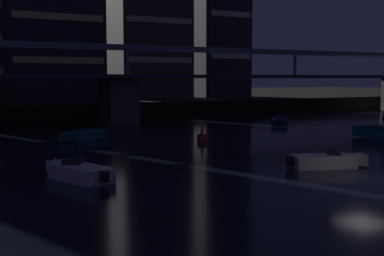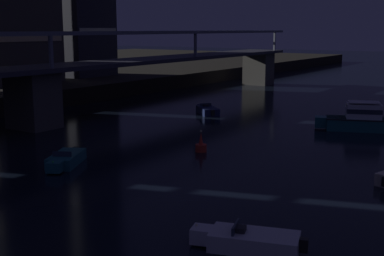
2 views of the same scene
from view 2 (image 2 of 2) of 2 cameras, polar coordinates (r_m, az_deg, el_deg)
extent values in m
cube|color=#4C4944|center=(53.29, -17.01, 2.94)|extent=(3.60, 4.40, 5.55)
cube|color=#4C4944|center=(92.20, 7.30, 6.46)|extent=(3.60, 4.40, 5.55)
cube|color=#33333D|center=(52.99, -17.19, 6.15)|extent=(103.93, 6.40, 0.45)
cube|color=slate|center=(50.63, -15.30, 9.94)|extent=(103.93, 0.36, 0.36)
cube|color=slate|center=(55.13, -19.33, 9.76)|extent=(103.93, 0.36, 0.36)
cube|color=slate|center=(50.67, -15.21, 8.13)|extent=(0.30, 0.30, 3.20)
cube|color=slate|center=(69.27, 0.37, 9.13)|extent=(0.30, 0.30, 3.20)
cube|color=slate|center=(90.71, 9.03, 9.40)|extent=(0.30, 0.30, 3.20)
cube|color=beige|center=(73.58, -17.43, 9.39)|extent=(11.29, 0.10, 0.90)
cube|color=beige|center=(83.17, -10.22, 10.43)|extent=(7.95, 0.10, 0.90)
cube|color=#196066|center=(52.82, 18.86, 0.37)|extent=(5.32, 8.40, 1.20)
cube|color=#196066|center=(52.49, 13.93, 0.66)|extent=(1.73, 1.54, 1.04)
cube|color=black|center=(52.73, 18.90, 0.96)|extent=(5.42, 8.50, 0.10)
cube|color=white|center=(52.55, 18.30, 1.79)|extent=(3.11, 3.74, 1.40)
cube|color=#283342|center=(52.54, 18.30, 1.85)|extent=(3.17, 3.79, 0.44)
cube|color=silver|center=(52.43, 18.35, 2.71)|extent=(2.80, 3.37, 0.08)
cube|color=#196066|center=(38.68, -13.61, -3.33)|extent=(4.30, 3.44, 0.80)
cube|color=#196066|center=(36.48, -14.83, -4.16)|extent=(1.26, 1.30, 0.70)
cube|color=#283342|center=(37.77, -14.06, -2.78)|extent=(0.73, 1.24, 0.36)
cube|color=#262628|center=(38.01, -13.94, -2.78)|extent=(0.62, 0.68, 0.24)
cube|color=black|center=(40.64, -12.64, -2.46)|extent=(0.49, 0.49, 0.60)
sphere|color=#33D84C|center=(36.15, -15.00, -3.60)|extent=(0.12, 0.12, 0.12)
cube|color=#19234C|center=(59.77, 1.73, 1.92)|extent=(3.96, 4.10, 0.80)
cube|color=#19234C|center=(62.06, 1.13, 2.30)|extent=(1.34, 1.33, 0.70)
cube|color=#283342|center=(60.50, 1.52, 2.58)|extent=(1.06, 0.98, 0.36)
cube|color=#262628|center=(60.27, 1.58, 2.49)|extent=(0.68, 0.67, 0.24)
cube|color=black|center=(57.71, 2.31, 1.69)|extent=(0.51, 0.51, 0.60)
sphere|color=beige|center=(62.23, 1.08, 2.72)|extent=(0.12, 0.12, 0.12)
cube|color=silver|center=(23.68, 6.83, -12.26)|extent=(2.88, 4.27, 0.80)
cube|color=silver|center=(24.13, 1.09, -11.60)|extent=(1.21, 1.15, 0.70)
cube|color=#283342|center=(23.60, 4.80, -10.78)|extent=(1.32, 0.49, 0.36)
cube|color=#262628|center=(23.58, 5.40, -10.97)|extent=(0.65, 0.55, 0.24)
cube|color=black|center=(23.42, 12.17, -12.45)|extent=(0.45, 0.45, 0.60)
sphere|color=beige|center=(24.04, 0.50, -10.58)|extent=(0.12, 0.12, 0.12)
cylinder|color=red|center=(41.49, 0.99, -2.20)|extent=(0.90, 0.90, 0.60)
cone|color=red|center=(41.32, 0.99, -1.12)|extent=(0.36, 0.36, 1.00)
sphere|color=#F2EAB2|center=(41.20, 0.99, -0.33)|extent=(0.16, 0.16, 0.16)
camera|label=1|loc=(21.51, 88.33, -10.78)|focal=48.25mm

